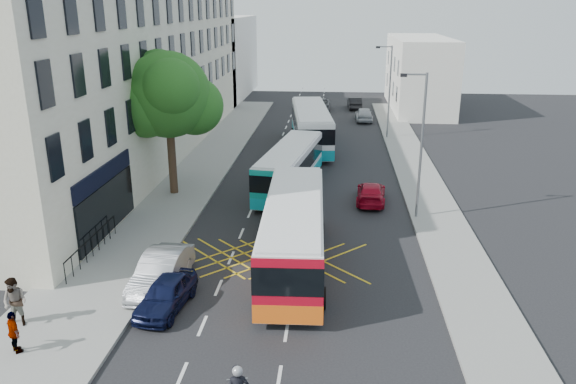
% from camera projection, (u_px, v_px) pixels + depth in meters
% --- Properties ---
extents(ground, '(120.00, 120.00, 0.00)m').
position_uv_depth(ground, '(287.00, 330.00, 20.91)').
color(ground, black).
rests_on(ground, ground).
extents(pavement_left, '(5.00, 70.00, 0.15)m').
position_uv_depth(pavement_left, '(174.00, 193.00, 35.74)').
color(pavement_left, gray).
rests_on(pavement_left, ground).
extents(pavement_right, '(3.00, 70.00, 0.15)m').
position_uv_depth(pavement_right, '(429.00, 200.00, 34.46)').
color(pavement_right, gray).
rests_on(pavement_right, ground).
extents(terrace_main, '(8.30, 45.00, 13.50)m').
position_uv_depth(terrace_main, '(133.00, 70.00, 43.01)').
color(terrace_main, beige).
rests_on(terrace_main, ground).
extents(terrace_far, '(8.00, 20.00, 10.00)m').
position_uv_depth(terrace_far, '(216.00, 57.00, 72.39)').
color(terrace_far, silver).
rests_on(terrace_far, ground).
extents(building_right, '(6.00, 18.00, 8.00)m').
position_uv_depth(building_right, '(419.00, 73.00, 64.10)').
color(building_right, silver).
rests_on(building_right, ground).
extents(street_tree, '(6.30, 5.70, 8.80)m').
position_uv_depth(street_tree, '(167.00, 96.00, 33.73)').
color(street_tree, '#382619').
rests_on(street_tree, pavement_left).
extents(lamp_near, '(1.45, 0.15, 8.00)m').
position_uv_depth(lamp_near, '(420.00, 139.00, 30.28)').
color(lamp_near, slate).
rests_on(lamp_near, pavement_right).
extents(lamp_far, '(1.45, 0.15, 8.00)m').
position_uv_depth(lamp_far, '(389.00, 87.00, 49.17)').
color(lamp_far, slate).
rests_on(lamp_far, pavement_right).
extents(railings, '(0.08, 5.60, 1.14)m').
position_uv_depth(railings, '(92.00, 245.00, 26.47)').
color(railings, black).
rests_on(railings, pavement_left).
extents(bus_near, '(3.11, 11.39, 3.18)m').
position_uv_depth(bus_near, '(294.00, 233.00, 25.47)').
color(bus_near, silver).
rests_on(bus_near, ground).
extents(bus_mid, '(3.86, 10.47, 2.88)m').
position_uv_depth(bus_mid, '(290.00, 167.00, 36.19)').
color(bus_mid, silver).
rests_on(bus_mid, ground).
extents(bus_far, '(4.11, 12.21, 3.37)m').
position_uv_depth(bus_far, '(311.00, 127.00, 46.95)').
color(bus_far, silver).
rests_on(bus_far, ground).
extents(parked_car_blue, '(1.99, 3.95, 1.29)m').
position_uv_depth(parked_car_blue, '(166.00, 294.00, 22.18)').
color(parked_car_blue, black).
rests_on(parked_car_blue, ground).
extents(parked_car_silver, '(1.83, 4.68, 1.52)m').
position_uv_depth(parked_car_silver, '(161.00, 271.00, 23.80)').
color(parked_car_silver, '#95979C').
rests_on(parked_car_silver, ground).
extents(red_hatchback, '(2.00, 4.29, 1.21)m').
position_uv_depth(red_hatchback, '(371.00, 193.00, 34.23)').
color(red_hatchback, '#A0061D').
rests_on(red_hatchback, ground).
extents(distant_car_grey, '(2.17, 4.65, 1.29)m').
position_uv_depth(distant_car_grey, '(321.00, 105.00, 63.81)').
color(distant_car_grey, '#45474D').
rests_on(distant_car_grey, ground).
extents(distant_car_silver, '(1.81, 4.27, 1.44)m').
position_uv_depth(distant_car_silver, '(364.00, 114.00, 57.93)').
color(distant_car_silver, '#B1B4B9').
rests_on(distant_car_silver, ground).
extents(distant_car_dark, '(1.65, 4.17, 1.35)m').
position_uv_depth(distant_car_dark, '(355.00, 103.00, 64.75)').
color(distant_car_dark, black).
rests_on(distant_car_dark, ground).
extents(pedestrian_near, '(0.98, 0.80, 1.91)m').
position_uv_depth(pedestrian_near, '(15.00, 302.00, 20.66)').
color(pedestrian_near, gray).
rests_on(pedestrian_near, pavement_left).
extents(pedestrian_far, '(0.94, 0.89, 1.56)m').
position_uv_depth(pedestrian_far, '(14.00, 332.00, 19.07)').
color(pedestrian_far, gray).
rests_on(pedestrian_far, pavement_left).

